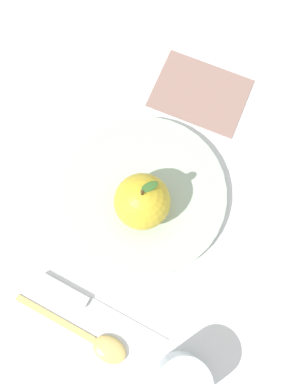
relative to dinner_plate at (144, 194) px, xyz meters
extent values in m
plane|color=silver|center=(-0.02, -0.03, -0.01)|extent=(2.40, 2.40, 0.00)
cylinder|color=#B2C6B2|center=(0.00, 0.00, 0.00)|extent=(0.24, 0.24, 0.02)
torus|color=#B2C6B2|center=(0.00, 0.00, 0.00)|extent=(0.24, 0.24, 0.01)
sphere|color=gold|center=(-0.01, -0.02, 0.05)|extent=(0.08, 0.08, 0.08)
cylinder|color=#4C3319|center=(-0.01, -0.02, 0.09)|extent=(0.00, 0.00, 0.02)
ellipsoid|color=#386628|center=(0.00, -0.02, 0.10)|extent=(0.03, 0.02, 0.01)
cylinder|color=silver|center=(-0.11, -0.23, 0.03)|extent=(0.07, 0.07, 0.07)
cube|color=silver|center=(-0.13, -0.13, -0.01)|extent=(0.07, 0.12, 0.00)
cube|color=silver|center=(-0.17, -0.04, -0.01)|extent=(0.05, 0.07, 0.01)
ellipsoid|color=#D8B766|center=(-0.17, -0.15, 0.00)|extent=(0.05, 0.06, 0.01)
cube|color=#D8B766|center=(-0.21, -0.07, -0.01)|extent=(0.06, 0.12, 0.01)
cube|color=gray|center=(0.17, 0.08, -0.01)|extent=(0.17, 0.18, 0.00)
camera|label=1|loc=(-0.10, -0.13, 0.62)|focal=40.29mm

